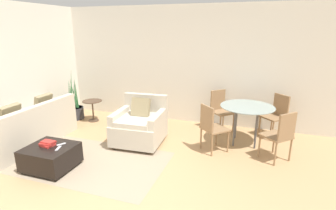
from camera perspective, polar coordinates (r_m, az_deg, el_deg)
The scene contains 17 objects.
ground_plane at distance 3.86m, azimuth -12.72°, elevation -19.33°, with size 20.00×20.00×0.00m, color tan.
wall_back at distance 6.33m, azimuth 2.65°, elevation 8.64°, with size 12.00×0.06×2.75m.
wall_left at distance 6.33m, azimuth -30.01°, elevation 6.47°, with size 0.06×12.00×2.75m.
area_rug at distance 4.84m, azimuth -16.49°, elevation -11.74°, with size 2.57×1.58×0.01m.
couch at distance 5.87m, azimuth -28.31°, elevation -4.82°, with size 0.88×2.00×0.92m.
armchair at distance 5.27m, azimuth -6.16°, elevation -4.41°, with size 0.97×1.00×0.92m.
ottoman at distance 4.77m, azimuth -24.17°, elevation -10.18°, with size 0.75×0.68×0.39m.
book_stack at distance 4.73m, azimuth -24.71°, elevation -7.61°, with size 0.23×0.20×0.08m.
tv_remote_primary at distance 4.70m, azimuth -22.22°, elevation -7.91°, with size 0.11×0.15×0.01m.
tv_remote_secondary at distance 4.57m, azimuth -22.78°, elevation -8.67°, with size 0.09×0.17×0.01m.
potted_plant at distance 7.07m, azimuth -19.65°, elevation -0.97°, with size 0.44×0.44×1.27m.
side_table at distance 6.71m, azimuth -16.09°, elevation -0.34°, with size 0.47×0.47×0.52m.
dining_table at distance 5.33m, azimuth 16.81°, elevation -1.24°, with size 1.03×1.03×0.77m.
dining_chair_near_left at distance 4.87m, azimuth 9.37°, elevation -4.39°, with size 0.59×0.59×0.90m.
dining_chair_near_right at distance 4.85m, azimuth 23.35°, elevation -5.69°, with size 0.59×0.59×0.90m.
dining_chair_far_left at distance 5.98m, azimuth 11.29°, elevation -0.54°, with size 0.59×0.59×0.90m.
dining_chair_far_right at distance 5.96m, azimuth 22.60°, elevation -1.58°, with size 0.59×0.59×0.90m.
Camera 1 is at (1.74, -2.63, 2.23)m, focal length 28.00 mm.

